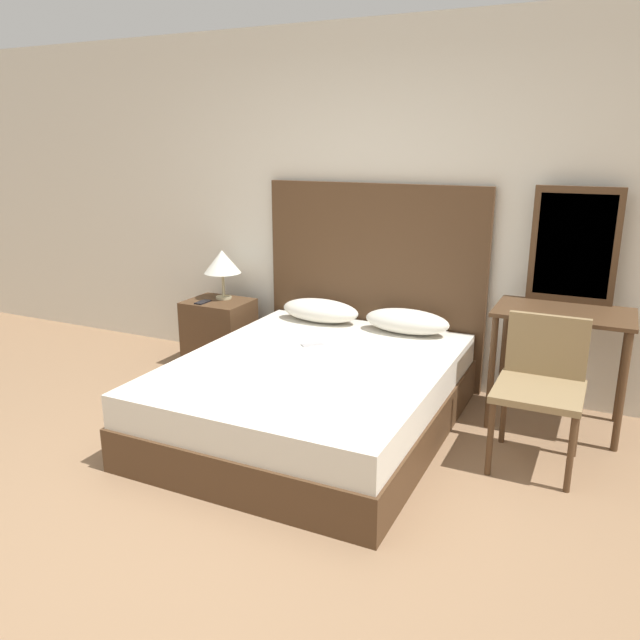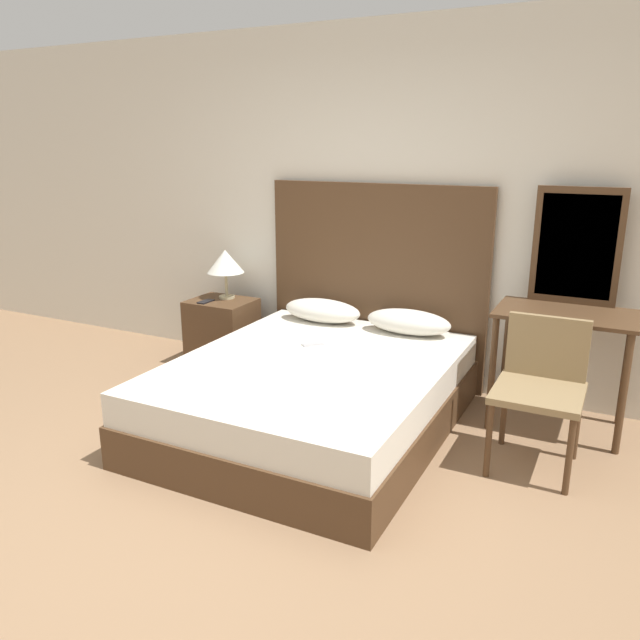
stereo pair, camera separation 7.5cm
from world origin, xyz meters
name	(u,v)px [view 1 (the left image)]	position (x,y,z in m)	size (l,w,h in m)	color
ground_plane	(193,531)	(0.00, 0.00, 0.00)	(16.00, 16.00, 0.00)	#8C6B4C
wall_back	(375,208)	(0.00, 2.43, 1.35)	(10.00, 0.06, 2.70)	silver
bed	(313,395)	(0.03, 1.29, 0.24)	(1.68, 2.08, 0.47)	#4C331E
headboard	(373,284)	(0.03, 2.35, 0.77)	(1.77, 0.05, 1.54)	#4C331E
pillow_left	(320,311)	(-0.33, 2.14, 0.56)	(0.64, 0.29, 0.18)	silver
pillow_right	(407,321)	(0.38, 2.14, 0.56)	(0.64, 0.29, 0.18)	silver
phone_on_bed	(312,344)	(-0.12, 1.58, 0.48)	(0.15, 0.16, 0.01)	#B7B7BC
nightstand	(220,333)	(-1.23, 2.04, 0.28)	(0.52, 0.43, 0.57)	#4C331E
table_lamp	(222,262)	(-1.23, 2.13, 0.88)	(0.31, 0.31, 0.41)	tan
phone_on_nightstand	(203,302)	(-1.31, 1.94, 0.57)	(0.07, 0.15, 0.01)	black
vanity_desk	(562,332)	(1.46, 2.04, 0.65)	(0.86, 0.55, 0.80)	#4C331E
vanity_mirror	(574,246)	(1.46, 2.29, 1.18)	(0.55, 0.03, 0.77)	#4C331E
chair	(541,379)	(1.41, 1.49, 0.51)	(0.49, 0.50, 0.86)	olive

